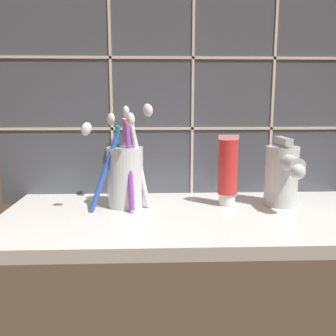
% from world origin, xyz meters
% --- Properties ---
extents(sink_counter, '(0.64, 0.30, 0.02)m').
position_xyz_m(sink_counter, '(0.00, 0.00, 0.01)').
color(sink_counter, silver).
rests_on(sink_counter, ground).
extents(tile_wall_backsplash, '(0.74, 0.02, 0.40)m').
position_xyz_m(tile_wall_backsplash, '(0.00, 0.15, 0.20)').
color(tile_wall_backsplash, '#4C515B').
rests_on(tile_wall_backsplash, ground).
extents(toothbrush_cup, '(0.13, 0.13, 0.19)m').
position_xyz_m(toothbrush_cup, '(-0.11, 0.05, 0.08)').
color(toothbrush_cup, silver).
rests_on(toothbrush_cup, sink_counter).
extents(toothpaste_tube, '(0.04, 0.03, 0.13)m').
position_xyz_m(toothpaste_tube, '(0.07, 0.05, 0.08)').
color(toothpaste_tube, white).
rests_on(toothpaste_tube, sink_counter).
extents(sink_faucet, '(0.06, 0.11, 0.12)m').
position_xyz_m(sink_faucet, '(0.17, 0.04, 0.08)').
color(sink_faucet, silver).
rests_on(sink_faucet, sink_counter).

